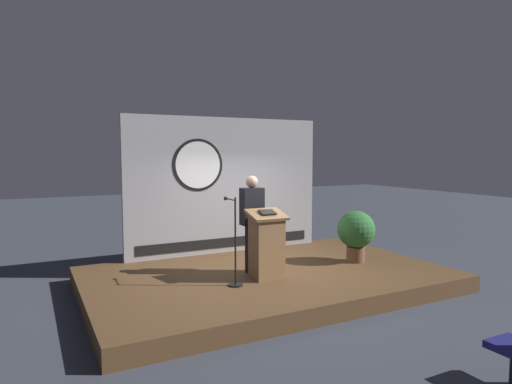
% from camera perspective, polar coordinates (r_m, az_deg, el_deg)
% --- Properties ---
extents(ground_plane, '(40.00, 40.00, 0.00)m').
position_cam_1_polar(ground_plane, '(8.34, 1.46, -12.14)').
color(ground_plane, '#383D47').
extents(stage_platform, '(6.40, 4.00, 0.30)m').
position_cam_1_polar(stage_platform, '(8.30, 1.46, -11.15)').
color(stage_platform, brown).
rests_on(stage_platform, ground).
extents(banner_display, '(4.44, 0.12, 2.92)m').
position_cam_1_polar(banner_display, '(9.65, -3.92, 0.84)').
color(banner_display, '#9E9EA3').
rests_on(banner_display, stage_platform).
extents(podium, '(0.64, 0.50, 1.20)m').
position_cam_1_polar(podium, '(7.69, 1.38, -6.84)').
color(podium, olive).
rests_on(podium, stage_platform).
extents(speaker_person, '(0.40, 0.26, 1.76)m').
position_cam_1_polar(speaker_person, '(8.03, -0.52, -4.01)').
color(speaker_person, black).
rests_on(speaker_person, stage_platform).
extents(microphone_stand, '(0.24, 0.54, 1.45)m').
position_cam_1_polar(microphone_stand, '(7.33, -2.84, -8.01)').
color(microphone_stand, black).
rests_on(microphone_stand, stage_platform).
extents(potted_plant, '(0.75, 0.75, 1.02)m').
position_cam_1_polar(potted_plant, '(9.06, 12.75, -4.98)').
color(potted_plant, brown).
rests_on(potted_plant, stage_platform).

